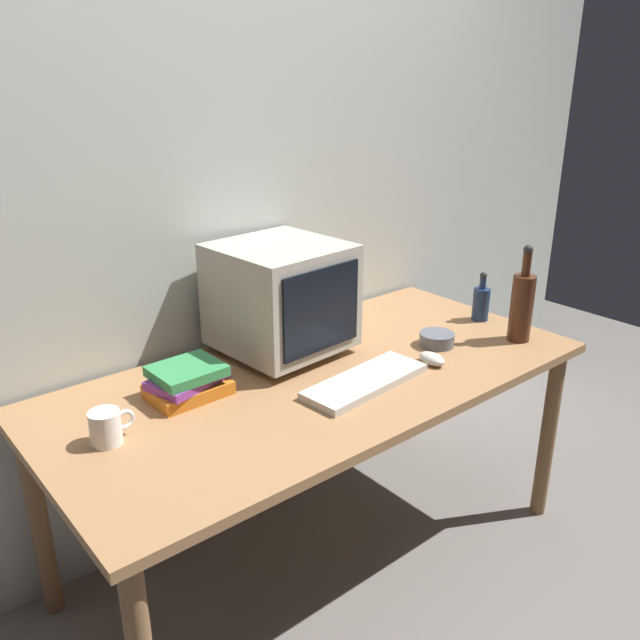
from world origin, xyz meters
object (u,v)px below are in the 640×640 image
(book_stack, at_px, (188,381))
(crt_monitor, at_px, (281,298))
(computer_mouse, at_px, (432,359))
(mug, at_px, (107,427))
(keyboard, at_px, (365,381))
(bottle_tall, at_px, (522,305))
(bottle_short, at_px, (481,302))
(cd_spindle, at_px, (437,339))

(book_stack, bearing_deg, crt_monitor, 11.24)
(computer_mouse, bearing_deg, mug, 171.68)
(keyboard, height_order, bottle_tall, bottle_tall)
(computer_mouse, height_order, bottle_short, bottle_short)
(crt_monitor, relative_size, mug, 3.44)
(cd_spindle, bearing_deg, bottle_short, 10.51)
(computer_mouse, distance_m, book_stack, 0.78)
(bottle_short, distance_m, book_stack, 1.17)
(bottle_short, bearing_deg, computer_mouse, -161.47)
(computer_mouse, height_order, mug, mug)
(book_stack, bearing_deg, keyboard, -32.47)
(bottle_short, xyz_separation_m, mug, (-1.44, 0.06, -0.02))
(computer_mouse, distance_m, bottle_tall, 0.41)
(cd_spindle, bearing_deg, crt_monitor, 145.93)
(bottle_short, relative_size, book_stack, 0.77)
(bottle_tall, bearing_deg, computer_mouse, 171.15)
(keyboard, relative_size, book_stack, 1.72)
(bottle_short, xyz_separation_m, cd_spindle, (-0.31, -0.06, -0.05))
(crt_monitor, xyz_separation_m, cd_spindle, (0.44, -0.30, -0.17))
(crt_monitor, bearing_deg, cd_spindle, -34.07)
(bottle_short, bearing_deg, keyboard, -170.37)
(bottle_tall, bearing_deg, cd_spindle, 149.84)
(keyboard, height_order, mug, mug)
(keyboard, height_order, bottle_short, bottle_short)
(keyboard, xyz_separation_m, book_stack, (-0.44, 0.28, 0.03))
(crt_monitor, distance_m, computer_mouse, 0.53)
(keyboard, distance_m, computer_mouse, 0.27)
(keyboard, height_order, book_stack, book_stack)
(keyboard, relative_size, mug, 3.50)
(mug, distance_m, cd_spindle, 1.13)
(computer_mouse, bearing_deg, crt_monitor, 132.52)
(keyboard, xyz_separation_m, mug, (-0.73, 0.18, 0.03))
(bottle_tall, xyz_separation_m, cd_spindle, (-0.26, 0.15, -0.11))
(cd_spindle, bearing_deg, keyboard, -171.07)
(mug, bearing_deg, bottle_tall, -11.12)
(bottle_tall, height_order, mug, bottle_tall)
(keyboard, xyz_separation_m, bottle_short, (0.71, 0.12, 0.06))
(crt_monitor, bearing_deg, mug, -165.55)
(computer_mouse, xyz_separation_m, mug, (-1.00, 0.21, 0.03))
(bottle_tall, bearing_deg, book_stack, 161.41)
(crt_monitor, distance_m, book_stack, 0.43)
(computer_mouse, relative_size, mug, 0.83)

